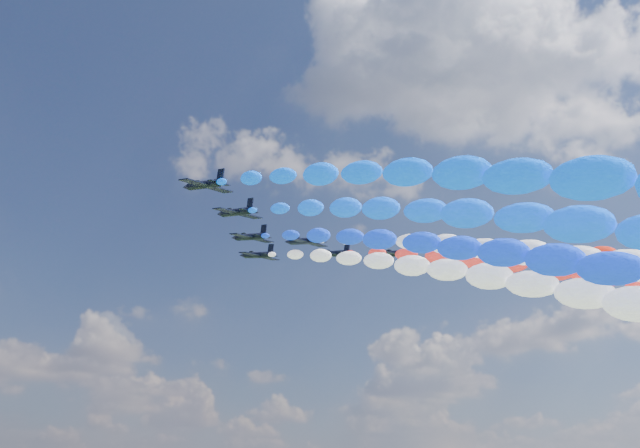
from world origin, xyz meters
TOP-DOWN VIEW (x-y plane):
  - jet_0 at (-30.80, -5.24)m, footprint 9.32×12.31m
  - trail_0 at (-30.80, -59.23)m, footprint 5.56×103.94m
  - jet_1 at (-19.38, 2.96)m, footprint 8.67×11.85m
  - trail_1 at (-19.38, -51.03)m, footprint 5.56×103.94m
  - jet_2 at (-8.98, 13.60)m, footprint 9.08×12.14m
  - trail_2 at (-8.98, -40.39)m, footprint 5.56×103.94m
  - jet_3 at (0.66, 9.32)m, footprint 9.13×12.18m
  - trail_3 at (0.66, -44.67)m, footprint 5.56×103.94m
  - jet_4 at (-0.26, 23.29)m, footprint 9.37×12.35m
  - trail_4 at (-0.26, -30.70)m, footprint 5.56×103.94m
  - jet_5 at (10.93, 12.62)m, footprint 9.16×12.20m
  - trail_5 at (10.93, -41.37)m, footprint 5.56×103.94m
  - jet_6 at (20.30, 4.60)m, footprint 9.08×12.15m
  - jet_7 at (31.42, -6.45)m, footprint 8.79×11.93m

SIDE VIEW (x-z plane):
  - trail_0 at x=-30.80m, z-range 58.21..94.19m
  - trail_1 at x=-19.38m, z-range 58.21..94.19m
  - trail_2 at x=-8.98m, z-range 58.21..94.19m
  - trail_3 at x=0.66m, z-range 58.21..94.19m
  - trail_4 at x=-0.26m, z-range 58.21..94.19m
  - trail_5 at x=10.93m, z-range 58.21..94.19m
  - jet_0 at x=-30.80m, z-range 90.00..94.56m
  - jet_1 at x=-19.38m, z-range 90.00..94.56m
  - jet_2 at x=-8.98m, z-range 90.00..94.56m
  - jet_3 at x=0.66m, z-range 90.00..94.56m
  - jet_4 at x=-0.26m, z-range 90.00..94.56m
  - jet_5 at x=10.93m, z-range 90.00..94.56m
  - jet_6 at x=20.30m, z-range 90.00..94.56m
  - jet_7 at x=31.42m, z-range 90.00..94.56m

